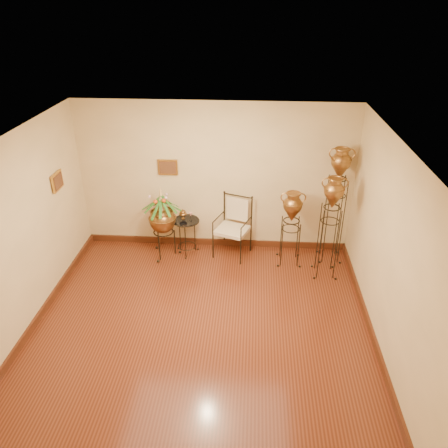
# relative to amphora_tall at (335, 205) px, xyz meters

# --- Properties ---
(ground) EXTENTS (5.00, 5.00, 0.00)m
(ground) POSITION_rel_amphora_tall_xyz_m (-2.15, -2.15, -1.10)
(ground) COLOR #602816
(ground) RESTS_ON ground
(room_shell) EXTENTS (5.02, 5.02, 2.81)m
(room_shell) POSITION_rel_amphora_tall_xyz_m (-2.16, -2.14, 0.63)
(room_shell) COLOR beige
(room_shell) RESTS_ON ground
(amphora_tall) EXTENTS (0.48, 0.48, 2.16)m
(amphora_tall) POSITION_rel_amphora_tall_xyz_m (0.00, 0.00, 0.00)
(amphora_tall) COLOR black
(amphora_tall) RESTS_ON ground
(amphora_mid) EXTENTS (0.51, 0.51, 1.84)m
(amphora_mid) POSITION_rel_amphora_tall_xyz_m (-0.16, -0.52, -0.17)
(amphora_mid) COLOR black
(amphora_mid) RESTS_ON ground
(amphora_short) EXTENTS (0.52, 0.52, 1.41)m
(amphora_short) POSITION_rel_amphora_tall_xyz_m (-0.76, -0.17, -0.40)
(amphora_short) COLOR black
(amphora_short) RESTS_ON ground
(planter_urn) EXTENTS (0.84, 0.84, 1.43)m
(planter_urn) POSITION_rel_amphora_tall_xyz_m (-3.07, -0.10, -0.30)
(planter_urn) COLOR black
(planter_urn) RESTS_ON ground
(armchair) EXTENTS (0.80, 0.78, 1.13)m
(armchair) POSITION_rel_amphora_tall_xyz_m (-1.81, -0.00, -0.53)
(armchair) COLOR black
(armchair) RESTS_ON ground
(side_table) EXTENTS (0.63, 0.63, 0.89)m
(side_table) POSITION_rel_amphora_tall_xyz_m (-2.66, 0.00, -0.74)
(side_table) COLOR black
(side_table) RESTS_ON ground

